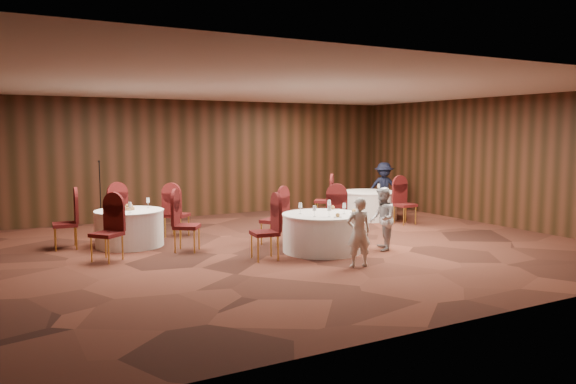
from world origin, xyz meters
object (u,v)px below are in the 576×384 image
woman_a (359,232)px  man_c (384,188)px  woman_b (382,219)px  table_right (369,205)px  table_main (322,232)px  mic_stand (101,208)px  table_left (130,228)px

woman_a → man_c: 6.74m
woman_a → woman_b: size_ratio=0.97×
woman_a → table_right: bearing=-115.1°
table_main → woman_a: size_ratio=1.30×
mic_stand → woman_b: 6.91m
woman_b → man_c: size_ratio=0.85×
woman_b → man_c: bearing=172.3°
table_main → woman_a: bearing=-95.4°
table_main → table_left: (-3.16, 2.36, -0.00)m
table_main → mic_stand: mic_stand is taller
table_main → table_left: same height
woman_b → table_left: bearing=-92.4°
table_main → woman_b: bearing=-23.7°
table_left → woman_b: 5.11m
table_right → woman_b: woman_b is taller
table_right → woman_b: 4.10m
table_right → woman_b: size_ratio=1.22×
table_left → mic_stand: mic_stand is taller
table_main → table_right: size_ratio=1.03×
table_right → woman_a: size_ratio=1.27×
table_right → woman_a: woman_a is taller
table_main → man_c: bearing=39.5°
table_main → woman_a: (-0.13, -1.37, 0.23)m
table_left → mic_stand: bearing=92.1°
mic_stand → woman_a: size_ratio=1.36×
table_right → woman_b: bearing=-123.4°
mic_stand → woman_b: bearing=-51.1°
table_left → mic_stand: (-0.09, 2.54, 0.11)m
table_left → table_right: same height
table_right → mic_stand: size_ratio=0.93×
woman_a → man_c: bearing=-118.4°
table_right → man_c: size_ratio=1.05×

